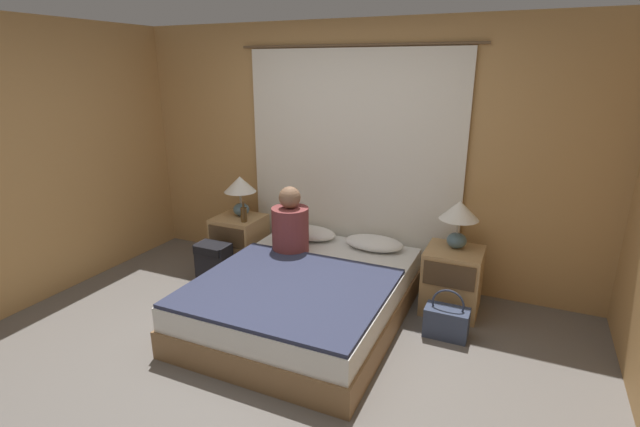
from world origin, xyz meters
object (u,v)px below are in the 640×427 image
(lamp_right, at_px, (459,216))
(lamp_left, at_px, (240,189))
(pillow_left, at_px, (309,233))
(pillow_right, at_px, (374,243))
(backpack_on_floor, at_px, (214,262))
(nightstand_left, at_px, (240,243))
(bed, at_px, (306,297))
(nightstand_right, at_px, (452,280))
(handbag_on_floor, at_px, (446,321))
(person_left_in_bed, at_px, (290,225))
(beer_bottle_on_left_stand, at_px, (244,214))

(lamp_right, bearing_deg, lamp_left, 180.00)
(pillow_left, distance_m, pillow_right, 0.69)
(backpack_on_floor, bearing_deg, pillow_right, 20.64)
(nightstand_left, bearing_deg, backpack_on_floor, -92.13)
(bed, relative_size, lamp_right, 4.69)
(nightstand_right, bearing_deg, backpack_on_floor, -168.94)
(nightstand_right, xyz_separation_m, pillow_left, (-1.45, 0.12, 0.19))
(bed, bearing_deg, nightstand_left, 148.91)
(bed, bearing_deg, backpack_on_floor, 168.35)
(bed, bearing_deg, lamp_right, 33.31)
(bed, bearing_deg, handbag_on_floor, 10.91)
(nightstand_right, bearing_deg, bed, -148.91)
(person_left_in_bed, distance_m, beer_bottle_on_left_stand, 0.63)
(bed, bearing_deg, person_left_in_bed, 130.75)
(beer_bottle_on_left_stand, bearing_deg, pillow_left, 19.25)
(bed, height_order, lamp_right, lamp_right)
(bed, xyz_separation_m, beer_bottle_on_left_stand, (-0.97, 0.56, 0.45))
(bed, xyz_separation_m, lamp_right, (1.10, 0.73, 0.66))
(nightstand_left, distance_m, handbag_on_floor, 2.30)
(nightstand_left, xyz_separation_m, lamp_left, (0.00, 0.06, 0.58))
(person_left_in_bed, bearing_deg, pillow_left, 88.10)
(lamp_right, xyz_separation_m, pillow_left, (-1.45, 0.06, -0.39))
(nightstand_right, height_order, person_left_in_bed, person_left_in_bed)
(lamp_left, distance_m, backpack_on_floor, 0.80)
(bed, distance_m, nightstand_left, 1.29)
(nightstand_left, height_order, nightstand_right, same)
(pillow_left, relative_size, person_left_in_bed, 0.91)
(person_left_in_bed, bearing_deg, nightstand_left, 161.30)
(lamp_right, distance_m, beer_bottle_on_left_stand, 2.09)
(pillow_left, bearing_deg, nightstand_left, -171.31)
(bed, relative_size, handbag_on_floor, 4.81)
(person_left_in_bed, bearing_deg, nightstand_right, 9.85)
(bed, height_order, nightstand_right, nightstand_right)
(lamp_left, distance_m, handbag_on_floor, 2.42)
(bed, relative_size, backpack_on_floor, 4.67)
(bed, relative_size, pillow_left, 3.49)
(bed, distance_m, backpack_on_floor, 1.14)
(nightstand_right, height_order, pillow_right, nightstand_right)
(backpack_on_floor, bearing_deg, bed, -11.65)
(bed, relative_size, lamp_left, 4.69)
(nightstand_right, relative_size, lamp_right, 1.36)
(lamp_left, bearing_deg, bed, -33.31)
(bed, xyz_separation_m, pillow_left, (-0.34, 0.78, 0.27))
(beer_bottle_on_left_stand, bearing_deg, nightstand_left, 143.64)
(lamp_right, bearing_deg, backpack_on_floor, -167.47)
(pillow_right, relative_size, backpack_on_floor, 1.34)
(nightstand_right, height_order, lamp_right, lamp_right)
(backpack_on_floor, bearing_deg, nightstand_left, 87.87)
(person_left_in_bed, height_order, handbag_on_floor, person_left_in_bed)
(lamp_left, xyz_separation_m, pillow_right, (1.45, 0.06, -0.39))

